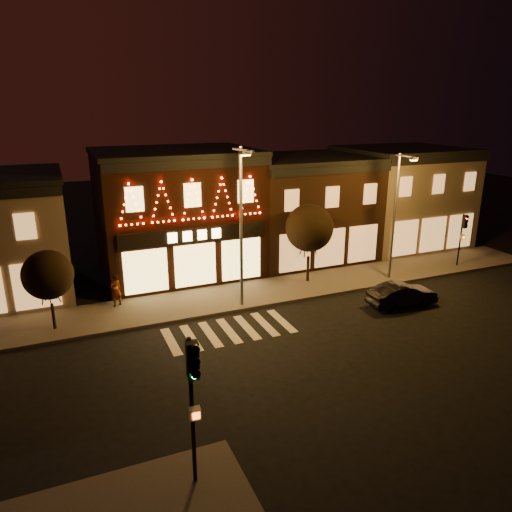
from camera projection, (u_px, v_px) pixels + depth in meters
ground at (260, 369)px, 20.98m from camera, size 120.00×120.00×0.00m
sidewalk_far at (238, 296)px, 28.72m from camera, size 44.00×4.00×0.15m
building_pulp at (177, 212)px, 31.99m from camera, size 10.20×8.34×8.30m
building_right_a at (303, 207)px, 35.65m from camera, size 9.20×8.28×7.50m
building_right_b at (401, 196)px, 38.95m from camera, size 9.20×8.28×7.80m
traffic_signal_near at (193, 386)px, 13.41m from camera, size 0.36×0.50×4.80m
traffic_signal_far at (463, 229)px, 33.13m from camera, size 0.29×0.42×3.70m
streetlamp_mid at (242, 216)px, 25.55m from camera, size 0.79×2.02×8.84m
streetlamp_right at (397, 208)px, 29.89m from camera, size 0.62×1.86×8.08m
tree_left at (48, 275)px, 23.56m from camera, size 2.47×2.47×4.13m
tree_right at (309, 228)px, 29.95m from camera, size 3.01×3.01×5.03m
dark_sedan at (402, 295)px, 27.36m from camera, size 4.12×1.63×1.34m
pedestrian at (116, 290)px, 26.92m from camera, size 0.80×0.69×1.85m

